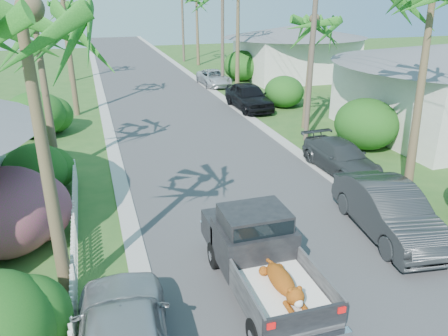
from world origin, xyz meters
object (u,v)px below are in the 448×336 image
object	(u,v)px
house_right_far	(294,54)
parked_car_rm	(341,157)
palm_l_b	(35,25)
utility_pole_c	(223,29)
palm_l_a	(21,11)
utility_pole_d	(183,19)
parked_car_rn	(389,211)
parked_car_rf	(249,97)
house_right_near	(441,94)
palm_l_d	(62,4)
utility_pole_b	(312,51)
parked_car_rd	(214,78)
pickup_truck	(258,250)
palm_r_b	(313,20)

from	to	relation	value
house_right_far	parked_car_rm	bearing A→B (deg)	-110.51
palm_l_b	utility_pole_c	world-z (taller)	utility_pole_c
palm_l_a	utility_pole_d	bearing A→B (deg)	73.56
parked_car_rn	palm_l_b	distance (m)	14.47
parked_car_rf	palm_l_a	distance (m)	21.36
parked_car_rn	palm_l_b	size ratio (longest dim) A/B	0.67
parked_car_rn	house_right_far	world-z (taller)	house_right_far
palm_l_a	house_right_near	xyz separation A→B (m)	(19.20, 9.00, -4.71)
palm_l_b	palm_l_d	world-z (taller)	palm_l_d
house_right_near	utility_pole_d	bearing A→B (deg)	103.43
palm_l_a	utility_pole_b	distance (m)	15.64
palm_l_d	parked_car_rd	bearing A→B (deg)	-25.52
pickup_truck	utility_pole_d	size ratio (longest dim) A/B	0.57
parked_car_rf	parked_car_rn	bearing A→B (deg)	-96.30
palm_l_d	utility_pole_b	world-z (taller)	utility_pole_b
parked_car_rm	parked_car_rf	distance (m)	11.53
parked_car_rd	utility_pole_d	distance (m)	15.03
parked_car_rm	utility_pole_b	world-z (taller)	utility_pole_b
parked_car_rd	parked_car_rm	bearing A→B (deg)	-90.74
palm_l_a	palm_l_b	size ratio (longest dim) A/B	1.11
utility_pole_c	palm_l_b	bearing A→B (deg)	-127.78
parked_car_rm	house_right_near	world-z (taller)	house_right_near
palm_l_d	utility_pole_b	size ratio (longest dim) A/B	0.86
pickup_truck	palm_r_b	bearing A→B (deg)	57.98
house_right_far	parked_car_rf	bearing A→B (deg)	-129.06
parked_car_rn	utility_pole_b	bearing A→B (deg)	85.26
parked_car_rn	utility_pole_c	xyz separation A→B (m)	(2.00, 24.53, 3.78)
pickup_truck	palm_l_d	distance (m)	32.58
palm_l_d	house_right_far	size ratio (longest dim) A/B	0.86
palm_l_b	house_right_near	xyz separation A→B (m)	(19.80, 0.00, -3.93)
palm_l_a	utility_pole_c	bearing A→B (deg)	64.73
house_right_far	palm_l_d	bearing A→B (deg)	168.41
parked_car_rd	utility_pole_c	distance (m)	4.04
palm_l_d	utility_pole_b	distance (m)	24.31
palm_l_a	palm_l_d	bearing A→B (deg)	90.55
pickup_truck	palm_l_a	distance (m)	7.69
parked_car_rd	palm_l_a	world-z (taller)	palm_l_a
palm_l_b	palm_r_b	world-z (taller)	palm_l_b
parked_car_rm	palm_l_d	bearing A→B (deg)	111.91
house_right_far	utility_pole_c	size ratio (longest dim) A/B	1.00
parked_car_rn	house_right_far	bearing A→B (deg)	77.60
parked_car_rn	house_right_far	distance (m)	28.18
pickup_truck	parked_car_rd	xyz separation A→B (m)	(6.35, 26.22, -0.38)
palm_l_a	utility_pole_c	size ratio (longest dim) A/B	0.91
parked_car_rf	house_right_near	size ratio (longest dim) A/B	0.56
house_right_near	house_right_far	distance (m)	18.00
palm_l_d	palm_r_b	size ratio (longest dim) A/B	1.07
palm_l_b	utility_pole_c	bearing A→B (deg)	52.22
house_right_near	house_right_far	xyz separation A→B (m)	(0.00, 18.00, -0.10)
parked_car_rn	utility_pole_b	distance (m)	10.45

